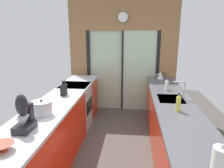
# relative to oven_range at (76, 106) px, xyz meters

# --- Properties ---
(ground_plane) EXTENTS (5.04, 7.60, 0.02)m
(ground_plane) POSITION_rel_oven_range_xyz_m (0.91, -0.65, -0.47)
(ground_plane) COLOR #4C4742
(back_wall_unit) EXTENTS (2.64, 0.12, 2.70)m
(back_wall_unit) POSITION_rel_oven_range_xyz_m (0.91, 1.15, 1.07)
(back_wall_unit) COLOR olive
(back_wall_unit) RESTS_ON ground_plane
(left_counter_run) EXTENTS (0.62, 3.80, 0.92)m
(left_counter_run) POSITION_rel_oven_range_xyz_m (-0.00, -1.12, 0.01)
(left_counter_run) COLOR red
(left_counter_run) RESTS_ON ground_plane
(right_counter_run) EXTENTS (0.62, 3.80, 0.92)m
(right_counter_run) POSITION_rel_oven_range_xyz_m (1.82, -0.95, 0.01)
(right_counter_run) COLOR red
(right_counter_run) RESTS_ON ground_plane
(sink_faucet) EXTENTS (0.19, 0.02, 0.29)m
(sink_faucet) POSITION_rel_oven_range_xyz_m (1.97, -0.70, 0.66)
(sink_faucet) COLOR #B7BABC
(sink_faucet) RESTS_ON right_counter_run
(oven_range) EXTENTS (0.60, 0.60, 0.92)m
(oven_range) POSITION_rel_oven_range_xyz_m (0.00, 0.00, 0.00)
(oven_range) COLOR #B7BABC
(oven_range) RESTS_ON ground_plane
(mixing_bowl) EXTENTS (0.22, 0.22, 0.07)m
(mixing_bowl) POSITION_rel_oven_range_xyz_m (0.02, -2.40, 0.50)
(mixing_bowl) COLOR #BC4C38
(mixing_bowl) RESTS_ON left_counter_run
(knife_block) EXTENTS (0.08, 0.14, 0.27)m
(knife_block) POSITION_rel_oven_range_xyz_m (0.02, -0.71, 0.56)
(knife_block) COLOR black
(knife_block) RESTS_ON left_counter_run
(stand_mixer) EXTENTS (0.17, 0.27, 0.42)m
(stand_mixer) POSITION_rel_oven_range_xyz_m (0.02, -2.00, 0.63)
(stand_mixer) COLOR black
(stand_mixer) RESTS_ON left_counter_run
(stock_pot) EXTENTS (0.27, 0.27, 0.21)m
(stock_pot) POSITION_rel_oven_range_xyz_m (0.02, -1.56, 0.56)
(stock_pot) COLOR #B7BABC
(stock_pot) RESTS_ON left_counter_run
(kettle) EXTENTS (0.24, 0.16, 0.20)m
(kettle) POSITION_rel_oven_range_xyz_m (1.80, 0.75, 0.55)
(kettle) COLOR #B7BABC
(kettle) RESTS_ON right_counter_run
(soap_bottle_near) EXTENTS (0.06, 0.06, 0.26)m
(soap_bottle_near) POSITION_rel_oven_range_xyz_m (1.80, -1.25, 0.57)
(soap_bottle_near) COLOR #D1CC4C
(soap_bottle_near) RESTS_ON right_counter_run
(soap_bottle_far) EXTENTS (0.07, 0.07, 0.22)m
(soap_bottle_far) POSITION_rel_oven_range_xyz_m (1.80, -0.20, 0.56)
(soap_bottle_far) COLOR silver
(soap_bottle_far) RESTS_ON right_counter_run
(paper_towel_roll) EXTENTS (0.13, 0.13, 0.31)m
(paper_towel_roll) POSITION_rel_oven_range_xyz_m (1.80, -2.63, 0.61)
(paper_towel_roll) COLOR #B7BABC
(paper_towel_roll) RESTS_ON right_counter_run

